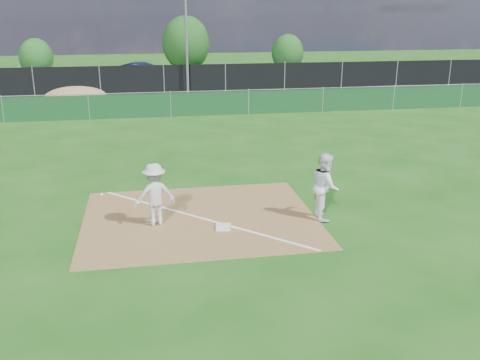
% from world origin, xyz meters
% --- Properties ---
extents(ground, '(90.00, 90.00, 0.00)m').
position_xyz_m(ground, '(0.00, 10.00, 0.00)').
color(ground, '#174A0F').
rests_on(ground, ground).
extents(infield_dirt, '(6.00, 5.00, 0.02)m').
position_xyz_m(infield_dirt, '(0.00, 1.00, 0.01)').
color(infield_dirt, brown).
rests_on(infield_dirt, ground).
extents(foul_line, '(5.01, 5.01, 0.01)m').
position_xyz_m(foul_line, '(0.00, 1.00, 0.03)').
color(foul_line, white).
rests_on(foul_line, infield_dirt).
extents(green_fence, '(44.00, 0.05, 1.20)m').
position_xyz_m(green_fence, '(0.00, 15.00, 0.60)').
color(green_fence, '#0E3619').
rests_on(green_fence, ground).
extents(dirt_mound, '(3.38, 2.60, 1.17)m').
position_xyz_m(dirt_mound, '(-5.00, 18.50, 0.58)').
color(dirt_mound, olive).
rests_on(dirt_mound, ground).
extents(black_fence, '(46.00, 0.04, 1.80)m').
position_xyz_m(black_fence, '(0.00, 23.00, 0.90)').
color(black_fence, black).
rests_on(black_fence, ground).
extents(parking_lot, '(46.00, 9.00, 0.01)m').
position_xyz_m(parking_lot, '(0.00, 28.00, 0.01)').
color(parking_lot, black).
rests_on(parking_lot, ground).
extents(light_pole, '(0.16, 0.16, 8.00)m').
position_xyz_m(light_pole, '(1.50, 22.70, 4.00)').
color(light_pole, slate).
rests_on(light_pole, ground).
extents(first_base, '(0.42, 0.42, 0.08)m').
position_xyz_m(first_base, '(0.50, 0.20, 0.06)').
color(first_base, white).
rests_on(first_base, infield_dirt).
extents(play_at_first, '(1.87, 0.81, 1.59)m').
position_xyz_m(play_at_first, '(-1.14, 0.77, 0.82)').
color(play_at_first, silver).
rests_on(play_at_first, infield_dirt).
extents(runner, '(0.76, 0.93, 1.75)m').
position_xyz_m(runner, '(3.21, 0.50, 0.87)').
color(runner, white).
rests_on(runner, ground).
extents(car_left, '(4.17, 2.45, 1.33)m').
position_xyz_m(car_left, '(-5.18, 28.32, 0.68)').
color(car_left, '#B1B4B9').
rests_on(car_left, parking_lot).
extents(car_mid, '(5.04, 3.21, 1.57)m').
position_xyz_m(car_mid, '(-1.32, 26.95, 0.79)').
color(car_mid, black).
rests_on(car_mid, parking_lot).
extents(car_right, '(4.43, 1.81, 1.29)m').
position_xyz_m(car_right, '(5.97, 27.43, 0.65)').
color(car_right, black).
rests_on(car_right, parking_lot).
extents(tree_left, '(2.58, 2.58, 3.06)m').
position_xyz_m(tree_left, '(-9.49, 32.81, 1.57)').
color(tree_left, '#382316').
rests_on(tree_left, ground).
extents(tree_mid, '(3.97, 3.97, 4.71)m').
position_xyz_m(tree_mid, '(2.38, 34.38, 2.42)').
color(tree_mid, '#382316').
rests_on(tree_mid, ground).
extents(tree_right, '(2.69, 2.69, 3.19)m').
position_xyz_m(tree_right, '(10.85, 33.04, 1.64)').
color(tree_right, '#382316').
rests_on(tree_right, ground).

